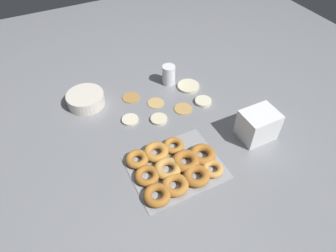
{
  "coord_description": "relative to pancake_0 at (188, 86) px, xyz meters",
  "views": [
    {
      "loc": [
        -0.5,
        -0.94,
        1.03
      ],
      "look_at": [
        -0.06,
        -0.07,
        0.04
      ],
      "focal_mm": 32.0,
      "sensor_mm": 36.0,
      "label": 1
    }
  ],
  "objects": [
    {
      "name": "pancake_1",
      "position": [
        -0.11,
        -0.14,
        -0.0
      ],
      "size": [
        0.09,
        0.09,
        0.01
      ],
      "primitive_type": "cylinder",
      "color": "tan",
      "rests_on": "ground_plane"
    },
    {
      "name": "pancake_0",
      "position": [
        0.0,
        0.0,
        0.0
      ],
      "size": [
        0.12,
        0.12,
        0.01
      ],
      "primitive_type": "cylinder",
      "color": "beige",
      "rests_on": "ground_plane"
    },
    {
      "name": "container_stack",
      "position": [
        0.1,
        -0.45,
        0.06
      ],
      "size": [
        0.16,
        0.13,
        0.14
      ],
      "color": "white",
      "rests_on": "ground_plane"
    },
    {
      "name": "pancake_4",
      "position": [
        -0.26,
        -0.16,
        -0.0
      ],
      "size": [
        0.08,
        0.08,
        0.01
      ],
      "primitive_type": "cylinder",
      "color": "beige",
      "rests_on": "ground_plane"
    },
    {
      "name": "pancake_5",
      "position": [
        0.01,
        -0.15,
        0.0
      ],
      "size": [
        0.09,
        0.09,
        0.02
      ],
      "primitive_type": "cylinder",
      "color": "beige",
      "rests_on": "ground_plane"
    },
    {
      "name": "pancake_2",
      "position": [
        -0.22,
        -0.04,
        -0.0
      ],
      "size": [
        0.09,
        0.09,
        0.01
      ],
      "primitive_type": "cylinder",
      "color": "tan",
      "rests_on": "ground_plane"
    },
    {
      "name": "pancake_6",
      "position": [
        -0.32,
        0.06,
        -0.0
      ],
      "size": [
        0.09,
        0.09,
        0.01
      ],
      "primitive_type": "cylinder",
      "color": "#B27F42",
      "rests_on": "ground_plane"
    },
    {
      "name": "paper_cup",
      "position": [
        -0.08,
        0.08,
        0.05
      ],
      "size": [
        0.07,
        0.07,
        0.11
      ],
      "color": "white",
      "rests_on": "ground_plane"
    },
    {
      "name": "donut_tray",
      "position": [
        -0.32,
        -0.46,
        0.01
      ],
      "size": [
        0.38,
        0.31,
        0.04
      ],
      "color": "#93969B",
      "rests_on": "ground_plane"
    },
    {
      "name": "batter_bowl",
      "position": [
        -0.54,
        0.11,
        0.03
      ],
      "size": [
        0.19,
        0.19,
        0.06
      ],
      "color": "silver",
      "rests_on": "ground_plane"
    },
    {
      "name": "ground_plane",
      "position": [
        -0.19,
        -0.18,
        -0.01
      ],
      "size": [
        3.0,
        3.0,
        0.0
      ],
      "primitive_type": "plane",
      "color": "gray"
    },
    {
      "name": "pancake_3",
      "position": [
        -0.38,
        -0.1,
        -0.0
      ],
      "size": [
        0.08,
        0.08,
        0.01
      ],
      "primitive_type": "cylinder",
      "color": "beige",
      "rests_on": "ground_plane"
    }
  ]
}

